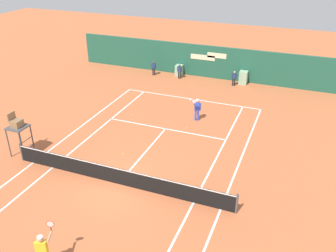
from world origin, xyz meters
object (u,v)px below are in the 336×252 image
player_on_baseline (197,108)px  ball_kid_right_post (234,77)px  ball_kid_left_post (154,67)px  tennis_ball_mid_court (123,154)px  player_near_side (43,249)px  tennis_ball_by_sideline (187,128)px  umpire_chair (17,127)px  ball_kid_centre_post (179,70)px  tennis_ball_near_service_line (132,115)px

player_on_baseline → ball_kid_right_post: player_on_baseline is taller
ball_kid_left_post → tennis_ball_mid_court: 13.66m
player_near_side → ball_kid_left_post: 21.93m
ball_kid_right_post → tennis_ball_mid_court: ball_kid_right_post is taller
tennis_ball_by_sideline → ball_kid_right_post: bearing=82.5°
player_near_side → tennis_ball_mid_court: 8.39m
ball_kid_left_post → player_near_side: bearing=94.9°
tennis_ball_by_sideline → player_on_baseline: bearing=79.2°
player_on_baseline → umpire_chair: bearing=27.7°
ball_kid_centre_post → tennis_ball_mid_court: size_ratio=18.86×
ball_kid_centre_post → tennis_ball_near_service_line: bearing=86.9°
player_on_baseline → ball_kid_centre_post: size_ratio=1.39×
umpire_chair → ball_kid_centre_post: 15.75m
ball_kid_right_post → player_on_baseline: bearing=78.7°
ball_kid_left_post → tennis_ball_near_service_line: ball_kid_left_post is taller
ball_kid_right_post → ball_kid_centre_post: bearing=-4.3°
player_on_baseline → player_near_side: size_ratio=0.96×
ball_kid_left_post → tennis_ball_mid_court: (3.77, -13.11, -0.71)m
umpire_chair → player_on_baseline: bearing=134.5°
umpire_chair → tennis_ball_mid_court: bearing=111.3°
player_near_side → tennis_ball_near_service_line: 13.46m
ball_kid_centre_post → ball_kid_left_post: 2.46m
tennis_ball_mid_court → player_on_baseline: bearing=65.5°
ball_kid_right_post → tennis_ball_by_sideline: 8.81m
umpire_chair → ball_kid_left_post: (1.57, 15.19, -1.03)m
player_near_side → ball_kid_centre_post: bearing=74.7°
ball_kid_left_post → tennis_ball_near_service_line: size_ratio=18.88×
player_near_side → tennis_ball_near_service_line: bearing=80.8°
player_near_side → ball_kid_right_post: player_near_side is taller
player_on_baseline → tennis_ball_mid_court: size_ratio=26.23×
ball_kid_centre_post → tennis_ball_near_service_line: (-0.48, -8.28, -0.70)m
player_on_baseline → ball_kid_centre_post: bearing=-78.8°
umpire_chair → ball_kid_left_post: umpire_chair is taller
ball_kid_right_post → ball_kid_left_post: 7.28m
player_near_side → tennis_ball_near_service_line: size_ratio=27.31×
umpire_chair → ball_kid_right_post: (8.84, 15.19, -1.03)m
ball_kid_right_post → ball_kid_left_post: size_ratio=1.00×
player_near_side → ball_kid_centre_post: size_ratio=1.45×
player_near_side → tennis_ball_near_service_line: (-2.95, 13.09, -0.95)m
umpire_chair → ball_kid_right_post: bearing=149.8°
ball_kid_left_post → ball_kid_right_post: bearing=171.9°
player_near_side → ball_kid_right_post: size_ratio=1.45×
player_on_baseline → tennis_ball_by_sideline: (-0.25, -1.32, -0.90)m
umpire_chair → ball_kid_left_post: bearing=174.1°
player_on_baseline → ball_kid_centre_post: (-3.92, 7.39, -0.20)m
tennis_ball_near_service_line → player_on_baseline: bearing=11.5°
umpire_chair → tennis_ball_by_sideline: bearing=130.2°
ball_kid_right_post → tennis_ball_mid_court: size_ratio=18.86×
ball_kid_centre_post → tennis_ball_by_sideline: (3.67, -8.70, -0.70)m
player_on_baseline → tennis_ball_by_sideline: size_ratio=26.23×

